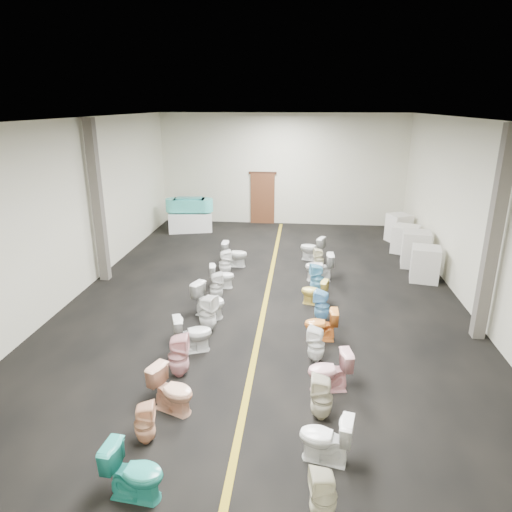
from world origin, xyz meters
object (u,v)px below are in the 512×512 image
object	(u,v)px
toilet_left_5	(208,314)
toilet_left_7	(216,286)
appliance_crate_a	(425,264)
toilet_left_6	(209,300)
toilet_right_1	(325,438)
toilet_left_1	(145,423)
toilet_left_10	(235,254)
toilet_right_6	(322,306)
toilet_right_0	(323,496)
toilet_right_5	(321,325)
toilet_left_0	(135,472)
toilet_right_3	(329,371)
toilet_right_8	(317,278)
toilet_right_11	(312,248)
toilet_left_3	(179,356)
toilet_right_9	(319,267)
appliance_crate_c	(406,239)
toilet_left_9	(225,263)
toilet_right_2	(322,398)
toilet_right_10	(319,259)
toilet_left_2	(172,390)
bathtub	(189,205)
toilet_left_8	(222,276)
toilet_right_7	(314,292)
appliance_crate_b	(415,249)
appliance_crate_d	(399,228)
toilet_left_4	(193,333)
display_table	(190,222)
toilet_right_4	(316,345)

from	to	relation	value
toilet_left_5	toilet_left_7	world-z (taller)	toilet_left_5
appliance_crate_a	toilet_left_5	size ratio (longest dim) A/B	1.15
toilet_left_6	toilet_right_1	xyz separation A→B (m)	(2.55, -4.42, -0.03)
toilet_left_1	toilet_left_10	size ratio (longest dim) A/B	0.87
appliance_crate_a	toilet_right_6	xyz separation A→B (m)	(-3.01, -2.92, -0.11)
toilet_right_0	toilet_right_5	bearing A→B (deg)	169.46
toilet_left_0	toilet_right_5	world-z (taller)	toilet_left_0
appliance_crate_a	toilet_right_3	distance (m)	6.38
toilet_right_8	toilet_right_11	xyz separation A→B (m)	(-0.10, 2.67, 0.00)
toilet_left_5	toilet_left_10	world-z (taller)	toilet_left_5
toilet_left_3	toilet_left_6	bearing A→B (deg)	-8.88
toilet_left_3	toilet_right_9	size ratio (longest dim) A/B	1.04
appliance_crate_c	toilet_left_9	distance (m)	6.41
toilet_right_8	toilet_right_9	world-z (taller)	toilet_right_9
toilet_left_0	toilet_right_2	distance (m)	3.02
toilet_right_10	toilet_right_1	bearing A→B (deg)	-9.21
toilet_left_2	toilet_left_6	size ratio (longest dim) A/B	0.95
bathtub	appliance_crate_c	xyz separation A→B (m)	(7.95, -1.93, -0.61)
appliance_crate_a	toilet_right_8	size ratio (longest dim) A/B	1.22
toilet_left_8	toilet_right_5	bearing A→B (deg)	-146.54
toilet_left_7	toilet_right_7	bearing A→B (deg)	-110.27
toilet_left_5	toilet_left_10	bearing A→B (deg)	19.55
toilet_left_5	toilet_left_7	size ratio (longest dim) A/B	1.14
toilet_right_1	toilet_right_3	distance (m)	1.72
appliance_crate_a	appliance_crate_b	xyz separation A→B (m)	(0.00, 1.22, 0.06)
toilet_left_1	toilet_right_6	size ratio (longest dim) A/B	0.90
appliance_crate_d	toilet_right_8	world-z (taller)	appliance_crate_d
toilet_left_4	toilet_left_5	size ratio (longest dim) A/B	0.92
toilet_left_10	toilet_right_7	xyz separation A→B (m)	(2.41, -2.62, -0.06)
toilet_left_9	toilet_right_2	world-z (taller)	toilet_left_9
display_table	appliance_crate_a	distance (m)	9.16
toilet_right_7	toilet_right_9	world-z (taller)	toilet_right_9
appliance_crate_c	toilet_left_8	xyz separation A→B (m)	(-5.67, -3.78, -0.12)
display_table	toilet_left_6	world-z (taller)	toilet_left_6
toilet_left_1	toilet_right_0	xyz separation A→B (m)	(2.58, -1.08, 0.03)
appliance_crate_d	toilet_right_6	size ratio (longest dim) A/B	1.34
toilet_right_2	toilet_left_0	bearing A→B (deg)	-49.90
toilet_left_4	toilet_right_7	bearing A→B (deg)	-65.30
toilet_left_7	toilet_right_2	xyz separation A→B (m)	(2.54, -4.45, 0.02)
bathtub	toilet_right_10	world-z (taller)	bathtub
toilet_right_1	toilet_left_2	bearing A→B (deg)	-97.91
bathtub	appliance_crate_d	size ratio (longest dim) A/B	1.82
toilet_left_8	toilet_right_7	distance (m)	2.64
toilet_left_3	toilet_left_8	world-z (taller)	toilet_left_3
toilet_right_8	toilet_left_2	bearing A→B (deg)	-36.02
toilet_left_7	toilet_right_4	size ratio (longest dim) A/B	1.02
toilet_right_7	toilet_left_5	bearing A→B (deg)	-40.33
bathtub	toilet_right_8	world-z (taller)	bathtub
toilet_left_8	toilet_right_11	distance (m)	3.60
toilet_left_5	toilet_left_9	distance (m)	3.47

